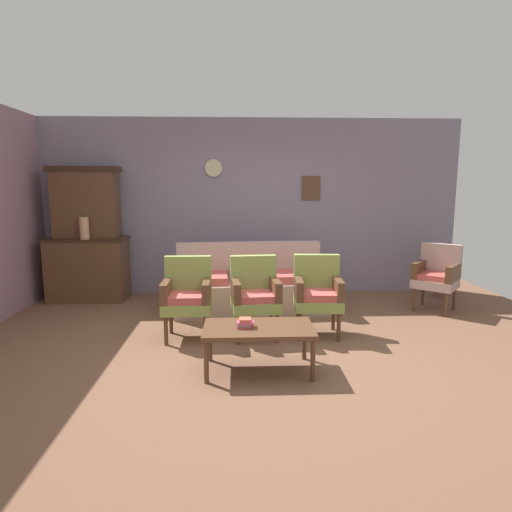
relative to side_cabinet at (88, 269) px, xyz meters
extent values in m
plane|color=brown|center=(2.46, -2.25, -0.47)|extent=(7.68, 7.68, 0.00)
cube|color=gray|center=(2.46, 0.38, 0.88)|extent=(6.40, 0.06, 2.70)
cube|color=brown|center=(3.36, 0.33, 1.18)|extent=(0.28, 0.02, 0.36)
cylinder|color=beige|center=(1.86, 0.33, 1.48)|extent=(0.26, 0.03, 0.26)
cube|color=brown|center=(0.00, 0.00, -0.02)|extent=(1.10, 0.52, 0.90)
cube|color=#342115|center=(0.00, 0.00, 0.45)|extent=(1.16, 0.55, 0.03)
cube|color=brown|center=(0.00, 0.08, 0.94)|extent=(0.90, 0.36, 0.95)
cube|color=#342115|center=(0.00, 0.08, 1.45)|extent=(0.99, 0.38, 0.08)
cylinder|color=tan|center=(0.04, -0.17, 0.62)|extent=(0.13, 0.13, 0.32)
cube|color=tan|center=(2.40, -0.66, -0.26)|extent=(2.06, 0.93, 0.42)
cube|color=tan|center=(2.38, -0.34, 0.19)|extent=(2.02, 0.29, 0.48)
cube|color=tan|center=(3.32, -0.60, 0.07)|extent=(0.21, 0.81, 0.24)
cube|color=tan|center=(1.47, -0.72, 0.07)|extent=(0.21, 0.81, 0.24)
cube|color=#B74C47|center=(2.99, -0.67, 0.00)|extent=(0.57, 0.59, 0.10)
cube|color=#B74C47|center=(2.40, -0.70, 0.00)|extent=(0.57, 0.59, 0.10)
cube|color=#B74C47|center=(1.81, -0.74, 0.00)|extent=(0.57, 0.59, 0.10)
cube|color=#849947|center=(1.66, -1.74, -0.09)|extent=(0.53, 0.49, 0.12)
cube|color=#B74C47|center=(1.66, -1.76, 0.00)|extent=(0.45, 0.41, 0.10)
cube|color=#849947|center=(1.66, -1.54, 0.20)|extent=(0.52, 0.11, 0.46)
cube|color=brown|center=(1.88, -1.73, 0.08)|extent=(0.09, 0.48, 0.22)
cube|color=brown|center=(1.44, -1.74, 0.08)|extent=(0.09, 0.48, 0.22)
cylinder|color=brown|center=(1.87, -1.92, -0.31)|extent=(0.04, 0.04, 0.32)
cylinder|color=brown|center=(1.45, -1.93, -0.31)|extent=(0.04, 0.04, 0.32)
cylinder|color=brown|center=(1.87, -1.54, -0.31)|extent=(0.04, 0.04, 0.32)
cylinder|color=brown|center=(1.45, -1.55, -0.31)|extent=(0.04, 0.04, 0.32)
cube|color=#849947|center=(2.41, -1.72, -0.09)|extent=(0.56, 0.53, 0.12)
cube|color=#B74C47|center=(2.42, -1.74, 0.00)|extent=(0.48, 0.45, 0.10)
cube|color=#849947|center=(2.40, -1.52, 0.20)|extent=(0.53, 0.15, 0.46)
cube|color=brown|center=(2.63, -1.70, 0.08)|extent=(0.12, 0.49, 0.22)
cube|color=brown|center=(2.19, -1.74, 0.08)|extent=(0.12, 0.49, 0.22)
cylinder|color=brown|center=(2.64, -1.89, -0.31)|extent=(0.04, 0.04, 0.32)
cylinder|color=brown|center=(2.22, -1.93, -0.31)|extent=(0.04, 0.04, 0.32)
cylinder|color=brown|center=(2.61, -1.52, -0.31)|extent=(0.04, 0.04, 0.32)
cylinder|color=brown|center=(2.19, -1.55, -0.31)|extent=(0.04, 0.04, 0.32)
cube|color=#849947|center=(3.12, -1.69, -0.09)|extent=(0.55, 0.51, 0.12)
cube|color=#B74C47|center=(3.12, -1.70, 0.00)|extent=(0.47, 0.43, 0.10)
cube|color=#849947|center=(3.13, -1.49, 0.20)|extent=(0.53, 0.13, 0.46)
cube|color=brown|center=(3.34, -1.70, 0.08)|extent=(0.11, 0.48, 0.22)
cube|color=brown|center=(2.90, -1.67, 0.08)|extent=(0.11, 0.48, 0.22)
cylinder|color=brown|center=(3.32, -1.89, -0.31)|extent=(0.04, 0.04, 0.32)
cylinder|color=brown|center=(2.90, -1.86, -0.31)|extent=(0.04, 0.04, 0.32)
cylinder|color=brown|center=(3.34, -1.51, -0.31)|extent=(0.04, 0.04, 0.32)
cylinder|color=brown|center=(2.92, -1.48, -0.31)|extent=(0.04, 0.04, 0.32)
cube|color=tan|center=(4.88, -0.78, -0.09)|extent=(0.71, 0.70, 0.12)
cube|color=#B74C47|center=(4.87, -0.80, 0.00)|extent=(0.60, 0.60, 0.10)
cube|color=tan|center=(5.01, -0.63, 0.20)|extent=(0.46, 0.42, 0.46)
cube|color=brown|center=(5.05, -0.92, 0.08)|extent=(0.37, 0.42, 0.22)
cube|color=brown|center=(4.72, -0.64, 0.08)|extent=(0.37, 0.42, 0.22)
cylinder|color=brown|center=(4.92, -1.06, -0.31)|extent=(0.04, 0.04, 0.32)
cylinder|color=brown|center=(4.60, -0.79, -0.31)|extent=(0.04, 0.04, 0.32)
cylinder|color=brown|center=(5.17, -0.77, -0.31)|extent=(0.04, 0.04, 0.32)
cylinder|color=brown|center=(4.85, -0.50, -0.31)|extent=(0.04, 0.04, 0.32)
cube|color=brown|center=(2.41, -2.60, -0.07)|extent=(1.00, 0.56, 0.04)
cylinder|color=brown|center=(1.95, -2.36, -0.28)|extent=(0.04, 0.04, 0.38)
cylinder|color=brown|center=(2.87, -2.36, -0.28)|extent=(0.04, 0.04, 0.38)
cylinder|color=brown|center=(1.95, -2.84, -0.28)|extent=(0.04, 0.04, 0.38)
cylinder|color=brown|center=(2.87, -2.84, -0.28)|extent=(0.04, 0.04, 0.38)
cube|color=#B9434A|center=(2.28, -2.62, -0.04)|extent=(0.14, 0.11, 0.02)
cube|color=slate|center=(2.28, -2.63, -0.02)|extent=(0.12, 0.09, 0.02)
cube|color=#DD5082|center=(2.29, -2.63, 0.00)|extent=(0.15, 0.10, 0.02)
cube|color=#D85840|center=(2.29, -2.62, 0.02)|extent=(0.11, 0.10, 0.03)
cylinder|color=brown|center=(5.31, -0.10, -0.09)|extent=(0.22, 0.22, 0.75)
camera|label=1|loc=(2.23, -6.34, 1.21)|focal=30.14mm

